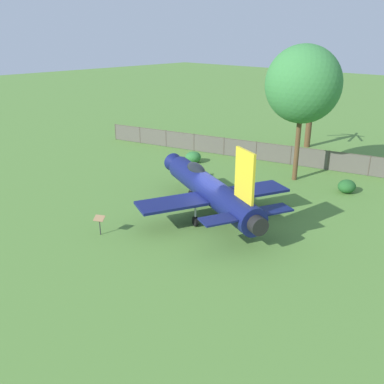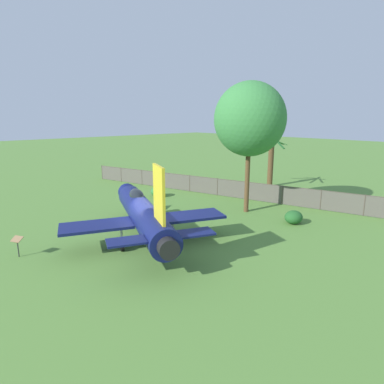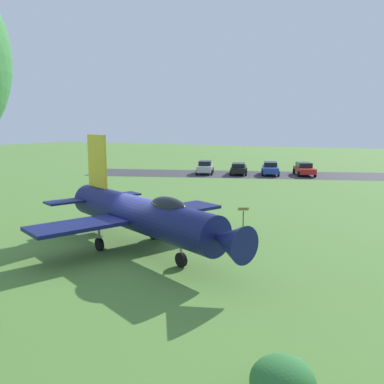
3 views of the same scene
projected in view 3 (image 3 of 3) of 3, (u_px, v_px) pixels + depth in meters
The scene contains 9 objects.
ground_plane at pixel (140, 249), 18.95m from camera, with size 200.00×200.00×0.00m, color #568438.
parking_strip at pixel (253, 175), 48.51m from camera, with size 39.17×8.00×0.00m, color #38383D.
display_jet at pixel (143, 214), 18.42m from camera, with size 9.59×11.82×5.22m.
shrub_near_fence at pixel (283, 381), 8.35m from camera, with size 1.40×1.35×0.97m.
info_plaque at pixel (243, 212), 23.15m from camera, with size 0.62×0.71×1.14m.
parked_car_red at pixel (304, 169), 47.68m from camera, with size 5.02×3.49×1.47m.
parked_car_blue at pixel (270, 168), 48.21m from camera, with size 5.04×3.15×1.51m.
parked_car_black at pixel (239, 168), 48.55m from camera, with size 4.90×3.10×1.38m.
parked_car_silver at pixel (205, 167), 49.26m from camera, with size 4.58×3.16×1.54m.
Camera 3 is at (15.22, 10.43, 5.64)m, focal length 38.27 mm.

